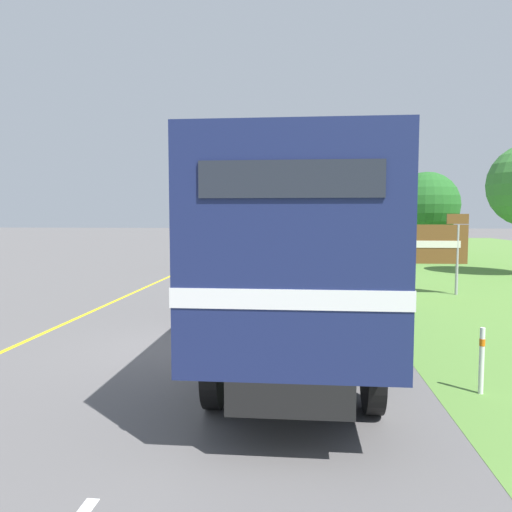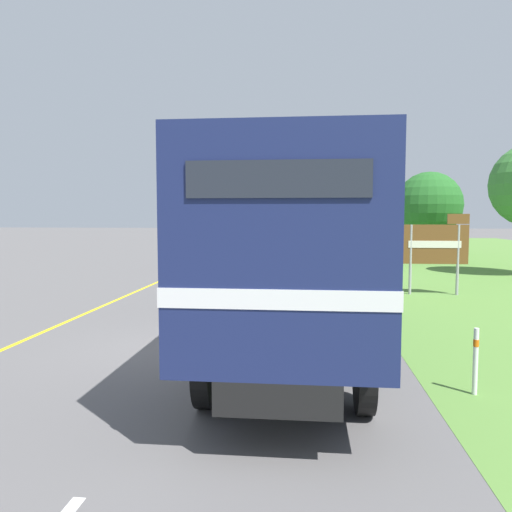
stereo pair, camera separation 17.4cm
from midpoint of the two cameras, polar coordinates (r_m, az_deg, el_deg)
name	(u,v)px [view 2 (the right image)]	position (r m, az deg, el deg)	size (l,w,h in m)	color
ground_plane	(202,348)	(9.73, -5.72, -10.39)	(200.00, 200.00, 0.00)	#5B5959
edge_line_yellow	(207,261)	(28.41, -5.47, -0.54)	(0.12, 65.48, 0.01)	yellow
centre_dash_near	(203,345)	(9.89, -5.52, -10.12)	(0.12, 2.60, 0.01)	white
centre_dash_mid_a	(246,293)	(16.29, -0.89, -4.30)	(0.12, 2.60, 0.01)	white
centre_dash_mid_b	(264,271)	(22.80, 1.09, -1.77)	(0.12, 2.60, 0.01)	white
centre_dash_far	(274,259)	(29.35, 2.18, -0.36)	(0.12, 2.60, 0.01)	white
centre_dash_farthest	(280,251)	(35.92, 2.88, 0.53)	(0.12, 2.60, 0.01)	white
horse_trailer_truck	(292,248)	(8.96, 4.64, 0.94)	(2.38, 8.91, 3.44)	black
lead_car_white	(223,249)	(23.85, -3.62, 0.84)	(1.80, 4.06, 1.93)	black
lead_car_silver_ahead	(306,237)	(38.21, 5.86, 2.13)	(1.80, 4.26, 1.80)	black
lead_car_blue_ahead	(269,232)	(50.61, 1.56, 2.72)	(1.80, 4.01, 1.79)	black
highway_sign	(436,245)	(16.92, 20.14, 1.14)	(2.10, 0.09, 2.59)	#9E9EA3
roadside_tree_mid	(429,205)	(28.42, 19.32, 5.54)	(3.52, 3.52, 4.90)	brown
roadside_tree_far	(435,208)	(35.81, 19.93, 5.14)	(3.39, 3.39, 4.76)	brown
delineator_post	(476,359)	(7.79, 24.39, -10.71)	(0.08, 0.08, 0.95)	white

